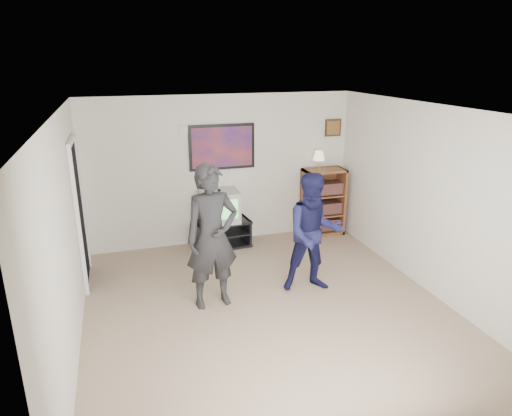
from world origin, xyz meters
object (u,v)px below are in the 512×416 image
media_stand (222,233)px  crt_television (220,206)px  bookshelf (323,202)px  person_short (314,233)px  person_tall (212,237)px

media_stand → crt_television: (-0.03, 0.00, 0.49)m
media_stand → crt_television: crt_television is taller
media_stand → bookshelf: 1.90m
crt_television → media_stand: bearing=2.0°
crt_television → person_short: person_short is taller
crt_television → person_tall: size_ratio=0.33×
person_tall → person_short: (1.38, -0.01, -0.10)m
person_tall → person_short: size_ratio=1.13×
person_tall → person_short: 1.38m
bookshelf → person_tall: (-2.40, -1.87, 0.33)m
bookshelf → person_short: bearing=-118.6°
bookshelf → person_short: size_ratio=0.73×
person_tall → crt_television: bearing=68.0°
crt_television → person_tall: (-0.51, -1.82, 0.21)m
bookshelf → person_short: 2.15m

